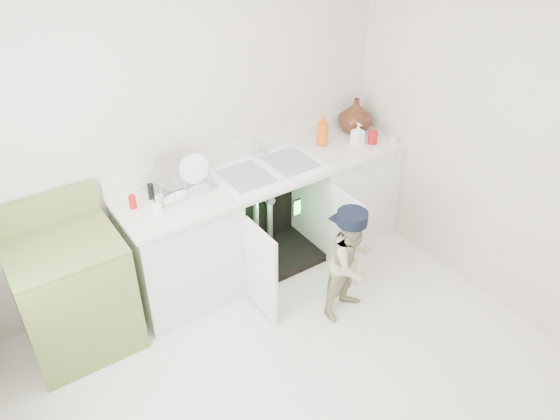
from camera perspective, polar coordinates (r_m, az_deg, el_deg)
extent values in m
plane|color=beige|center=(3.87, 2.06, -17.38)|extent=(3.50, 3.50, 0.00)
cube|color=beige|center=(4.12, -10.04, 7.99)|extent=(3.50, 2.50, 0.02)
cube|color=beige|center=(4.15, 22.50, 5.98)|extent=(2.50, 3.00, 0.02)
cube|color=silver|center=(4.24, -10.23, -4.39)|extent=(0.80, 0.60, 0.86)
cube|color=silver|center=(4.94, 6.66, 2.07)|extent=(0.80, 0.60, 0.86)
cube|color=black|center=(4.72, -2.92, 0.63)|extent=(0.80, 0.06, 0.86)
cube|color=black|center=(4.77, -1.07, -4.87)|extent=(0.80, 0.60, 0.06)
cylinder|color=gray|center=(4.56, -2.55, -0.40)|extent=(0.05, 0.05, 0.70)
cylinder|color=gray|center=(4.62, -1.08, 0.15)|extent=(0.05, 0.05, 0.70)
cylinder|color=gray|center=(4.46, -1.50, 1.39)|extent=(0.07, 0.18, 0.07)
cube|color=silver|center=(4.04, -1.96, -6.44)|extent=(0.03, 0.40, 0.76)
cube|color=silver|center=(4.43, 6.80, -2.62)|extent=(0.02, 0.40, 0.76)
cube|color=silver|center=(4.29, -1.19, 4.08)|extent=(2.44, 0.64, 0.03)
cube|color=silver|center=(4.46, -3.26, 6.61)|extent=(2.44, 0.02, 0.15)
cube|color=white|center=(4.28, -1.19, 4.19)|extent=(0.85, 0.55, 0.02)
cube|color=gray|center=(4.18, -3.54, 3.52)|extent=(0.34, 0.40, 0.01)
cube|color=gray|center=(4.38, 1.06, 5.06)|extent=(0.34, 0.40, 0.01)
cylinder|color=silver|center=(4.40, -2.79, 6.44)|extent=(0.03, 0.03, 0.17)
cylinder|color=silver|center=(4.32, -2.39, 7.02)|extent=(0.02, 0.14, 0.02)
cylinder|color=silver|center=(4.48, -1.57, 6.24)|extent=(0.04, 0.04, 0.06)
cylinder|color=white|center=(4.89, 12.04, 2.80)|extent=(0.01, 0.01, 0.70)
cube|color=white|center=(4.77, 11.82, 7.18)|extent=(0.04, 0.02, 0.06)
cube|color=silver|center=(4.09, -10.36, 2.26)|extent=(0.47, 0.31, 0.02)
cylinder|color=silver|center=(4.05, -11.13, 3.21)|extent=(0.29, 0.10, 0.28)
cylinder|color=white|center=(4.09, -8.90, 3.66)|extent=(0.23, 0.06, 0.23)
cylinder|color=silver|center=(3.91, -12.31, 1.78)|extent=(0.01, 0.01, 0.14)
cylinder|color=silver|center=(3.94, -11.07, 2.19)|extent=(0.01, 0.01, 0.14)
cylinder|color=silver|center=(3.97, -9.85, 2.60)|extent=(0.01, 0.01, 0.14)
cylinder|color=silver|center=(4.00, -8.65, 3.00)|extent=(0.01, 0.01, 0.14)
cylinder|color=silver|center=(4.03, -7.47, 3.39)|extent=(0.01, 0.01, 0.14)
imported|color=#462D14|center=(4.86, 7.90, 9.76)|extent=(0.29, 0.29, 0.31)
imported|color=#E4570C|center=(4.61, 4.48, 8.36)|extent=(0.11, 0.11, 0.28)
imported|color=white|center=(4.67, 8.14, 7.86)|extent=(0.09, 0.09, 0.19)
cylinder|color=#A40E14|center=(4.72, 9.68, 7.49)|extent=(0.08, 0.08, 0.11)
cylinder|color=#A3110D|center=(3.93, -15.15, 0.82)|extent=(0.05, 0.05, 0.10)
cylinder|color=#C0B18D|center=(3.91, -12.47, 0.93)|extent=(0.06, 0.06, 0.08)
cylinder|color=black|center=(3.99, -13.32, 1.90)|extent=(0.04, 0.04, 0.12)
cube|color=white|center=(3.81, -12.70, 0.04)|extent=(0.05, 0.05, 0.09)
cube|color=olive|center=(4.06, -20.65, -8.42)|extent=(0.71, 0.65, 0.86)
cube|color=olive|center=(3.79, -21.98, -3.42)|extent=(0.71, 0.65, 0.02)
cube|color=olive|center=(3.96, -23.42, 0.03)|extent=(0.71, 0.06, 0.22)
cylinder|color=black|center=(3.65, -23.93, -5.66)|extent=(0.16, 0.16, 0.02)
cylinder|color=silver|center=(3.64, -23.97, -5.51)|extent=(0.19, 0.19, 0.01)
cylinder|color=black|center=(3.91, -25.04, -3.11)|extent=(0.16, 0.16, 0.02)
cylinder|color=silver|center=(3.90, -25.08, -2.97)|extent=(0.19, 0.19, 0.01)
cylinder|color=black|center=(3.68, -18.69, -3.86)|extent=(0.16, 0.16, 0.02)
cylinder|color=silver|center=(3.68, -18.73, -3.71)|extent=(0.19, 0.19, 0.01)
cylinder|color=black|center=(3.94, -20.15, -1.46)|extent=(0.16, 0.16, 0.02)
cylinder|color=silver|center=(3.94, -20.19, -1.32)|extent=(0.19, 0.19, 0.01)
imported|color=tan|center=(4.07, 7.51, -5.59)|extent=(0.49, 0.41, 0.89)
cylinder|color=black|center=(3.83, 7.97, -0.78)|extent=(0.26, 0.26, 0.09)
cube|color=black|center=(3.89, 6.77, -0.62)|extent=(0.18, 0.12, 0.01)
cube|color=black|center=(4.15, 1.76, 0.29)|extent=(0.07, 0.01, 0.14)
cube|color=#26F23F|center=(4.15, 1.83, 0.24)|extent=(0.06, 0.00, 0.12)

